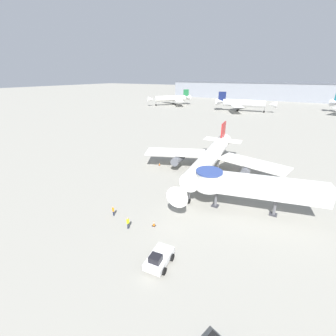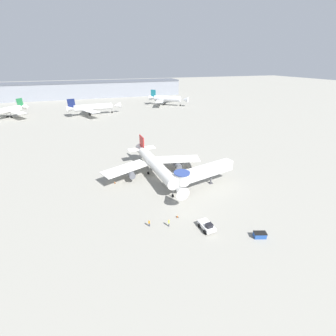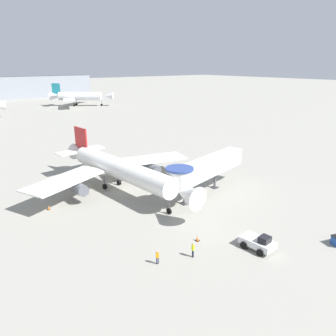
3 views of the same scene
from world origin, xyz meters
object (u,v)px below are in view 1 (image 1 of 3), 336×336
object	(u,v)px
jet_bridge	(249,185)
pushback_tug_white	(159,259)
background_jet_green_tail	(171,98)
background_jet_navy_tail	(243,103)
traffic_cone_near_nose	(154,224)
traffic_cone_port_wing	(159,164)
traffic_cone_starboard_wing	(269,194)
ground_crew_wing_walker	(128,222)
main_airplane	(210,158)
ground_crew_marshaller	(113,210)

from	to	relation	value
jet_bridge	pushback_tug_white	distance (m)	17.38
pushback_tug_white	background_jet_green_tail	bearing A→B (deg)	113.07
background_jet_navy_tail	traffic_cone_near_nose	bearing A→B (deg)	-179.75
pushback_tug_white	traffic_cone_port_wing	world-z (taller)	pushback_tug_white
traffic_cone_port_wing	traffic_cone_starboard_wing	xyz separation A→B (m)	(24.17, -2.47, -0.04)
ground_crew_wing_walker	background_jet_navy_tail	bearing A→B (deg)	-160.21
traffic_cone_port_wing	ground_crew_wing_walker	bearing A→B (deg)	-68.90
jet_bridge	traffic_cone_starboard_wing	distance (m)	8.52
ground_crew_wing_walker	main_airplane	bearing A→B (deg)	-174.29
pushback_tug_white	ground_crew_wing_walker	distance (m)	7.78
jet_bridge	ground_crew_marshaller	distance (m)	20.67
traffic_cone_starboard_wing	ground_crew_marshaller	distance (m)	26.75
traffic_cone_starboard_wing	background_jet_green_tail	distance (m)	127.70
main_airplane	traffic_cone_near_nose	world-z (taller)	main_airplane
jet_bridge	traffic_cone_port_wing	size ratio (longest dim) A/B	26.65
jet_bridge	ground_crew_wing_walker	bearing A→B (deg)	-149.34
jet_bridge	traffic_cone_near_nose	bearing A→B (deg)	-148.25
traffic_cone_port_wing	ground_crew_marshaller	bearing A→B (deg)	-77.41
ground_crew_wing_walker	background_jet_navy_tail	size ratio (longest dim) A/B	0.05
jet_bridge	traffic_cone_near_nose	distance (m)	15.18
traffic_cone_near_nose	main_airplane	bearing A→B (deg)	88.00
main_airplane	background_jet_green_tail	size ratio (longest dim) A/B	1.20
main_airplane	pushback_tug_white	xyz separation A→B (m)	(3.58, -25.76, -2.97)
pushback_tug_white	background_jet_green_tail	size ratio (longest dim) A/B	0.15
pushback_tug_white	traffic_cone_starboard_wing	bearing A→B (deg)	64.20
ground_crew_marshaller	pushback_tug_white	bearing A→B (deg)	-1.53
main_airplane	background_jet_navy_tail	size ratio (longest dim) A/B	0.99
traffic_cone_starboard_wing	ground_crew_wing_walker	size ratio (longest dim) A/B	0.36
main_airplane	jet_bridge	bearing A→B (deg)	-50.69
main_airplane	background_jet_green_tail	distance (m)	118.34
traffic_cone_near_nose	background_jet_navy_tail	xyz separation A→B (m)	(-13.64, 114.28, 4.26)
jet_bridge	background_jet_green_tail	size ratio (longest dim) A/B	0.69
jet_bridge	background_jet_navy_tail	size ratio (longest dim) A/B	0.56
traffic_cone_near_nose	background_jet_green_tail	distance (m)	135.51
traffic_cone_starboard_wing	background_jet_navy_tail	xyz separation A→B (m)	(-26.56, 96.96, 4.33)
jet_bridge	pushback_tug_white	size ratio (longest dim) A/B	4.60
traffic_cone_starboard_wing	ground_crew_wing_walker	distance (m)	25.07
main_airplane	ground_crew_marshaller	bearing A→B (deg)	-114.25
traffic_cone_port_wing	ground_crew_wing_walker	xyz separation A→B (m)	(8.51, -22.04, 0.69)
ground_crew_wing_walker	background_jet_green_tail	distance (m)	136.24
traffic_cone_port_wing	traffic_cone_near_nose	bearing A→B (deg)	-60.40
traffic_cone_near_nose	ground_crew_wing_walker	size ratio (longest dim) A/B	0.43
traffic_cone_near_nose	ground_crew_wing_walker	xyz separation A→B (m)	(-2.74, -2.24, 0.66)
main_airplane	traffic_cone_port_wing	distance (m)	12.46
jet_bridge	traffic_cone_starboard_wing	bearing A→B (deg)	57.05
pushback_tug_white	ground_crew_marshaller	xyz separation A→B (m)	(-10.91, 4.65, 0.08)
main_airplane	traffic_cone_starboard_wing	world-z (taller)	main_airplane
ground_crew_wing_walker	background_jet_green_tail	size ratio (longest dim) A/B	0.07
main_airplane	ground_crew_marshaller	distance (m)	22.53
traffic_cone_starboard_wing	ground_crew_wing_walker	world-z (taller)	ground_crew_wing_walker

